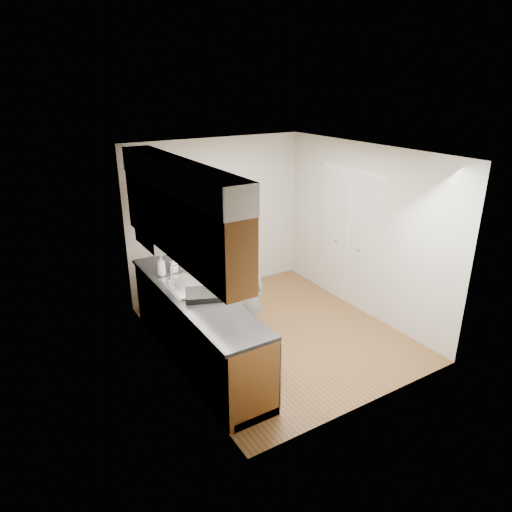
{
  "coord_description": "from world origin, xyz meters",
  "views": [
    {
      "loc": [
        -3.15,
        -4.59,
        3.29
      ],
      "look_at": [
        -0.19,
        0.25,
        1.11
      ],
      "focal_mm": 32.0,
      "sensor_mm": 36.0,
      "label": 1
    }
  ],
  "objects_px": {
    "steel_can": "(182,267)",
    "dish_rack": "(204,295)",
    "person": "(243,279)",
    "soap_bottle_a": "(161,265)",
    "soap_bottle_b": "(174,264)"
  },
  "relations": [
    {
      "from": "person",
      "to": "soap_bottle_b",
      "type": "relative_size",
      "value": 8.7
    },
    {
      "from": "soap_bottle_a",
      "to": "steel_can",
      "type": "bearing_deg",
      "value": -3.44
    },
    {
      "from": "steel_can",
      "to": "dish_rack",
      "type": "relative_size",
      "value": 0.27
    },
    {
      "from": "soap_bottle_a",
      "to": "soap_bottle_b",
      "type": "relative_size",
      "value": 1.37
    },
    {
      "from": "person",
      "to": "steel_can",
      "type": "xyz_separation_m",
      "value": [
        -0.6,
        0.56,
        0.08
      ]
    },
    {
      "from": "soap_bottle_b",
      "to": "steel_can",
      "type": "xyz_separation_m",
      "value": [
        0.09,
        -0.06,
        -0.05
      ]
    },
    {
      "from": "soap_bottle_a",
      "to": "soap_bottle_b",
      "type": "height_order",
      "value": "soap_bottle_a"
    },
    {
      "from": "person",
      "to": "dish_rack",
      "type": "height_order",
      "value": "person"
    },
    {
      "from": "person",
      "to": "soap_bottle_a",
      "type": "xyz_separation_m",
      "value": [
        -0.87,
        0.58,
        0.17
      ]
    },
    {
      "from": "steel_can",
      "to": "person",
      "type": "bearing_deg",
      "value": -43.33
    },
    {
      "from": "person",
      "to": "dish_rack",
      "type": "xyz_separation_m",
      "value": [
        -0.68,
        -0.28,
        0.06
      ]
    },
    {
      "from": "soap_bottle_b",
      "to": "dish_rack",
      "type": "bearing_deg",
      "value": -89.79
    },
    {
      "from": "soap_bottle_b",
      "to": "dish_rack",
      "type": "distance_m",
      "value": 0.91
    },
    {
      "from": "soap_bottle_b",
      "to": "dish_rack",
      "type": "xyz_separation_m",
      "value": [
        0.0,
        -0.9,
        -0.07
      ]
    },
    {
      "from": "soap_bottle_b",
      "to": "steel_can",
      "type": "relative_size",
      "value": 1.8
    }
  ]
}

